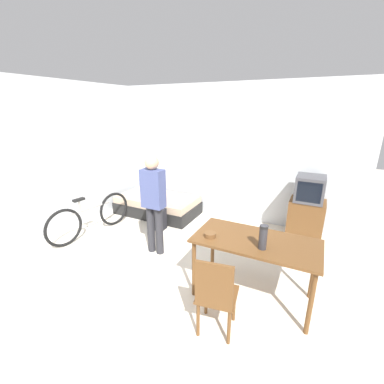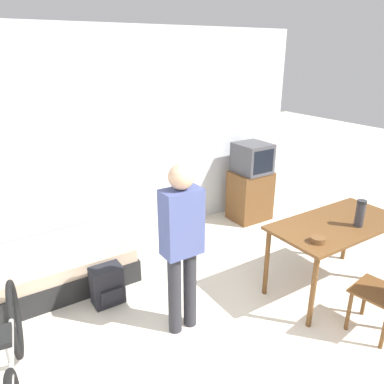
% 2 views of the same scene
% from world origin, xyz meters
% --- Properties ---
extents(ground_plane, '(20.00, 20.00, 0.00)m').
position_xyz_m(ground_plane, '(0.00, 0.00, 0.00)').
color(ground_plane, beige).
extents(wall_back, '(5.45, 0.06, 2.70)m').
position_xyz_m(wall_back, '(0.00, 3.27, 1.35)').
color(wall_back, silver).
rests_on(wall_back, ground_plane).
extents(wall_left, '(0.06, 4.24, 2.70)m').
position_xyz_m(wall_left, '(-2.26, 1.62, 1.35)').
color(wall_left, silver).
rests_on(wall_left, ground_plane).
extents(daybed, '(1.74, 0.95, 0.39)m').
position_xyz_m(daybed, '(-1.16, 2.69, 0.19)').
color(daybed, black).
rests_on(daybed, ground_plane).
extents(tv, '(0.57, 0.48, 1.17)m').
position_xyz_m(tv, '(1.82, 2.83, 0.56)').
color(tv, brown).
rests_on(tv, ground_plane).
extents(dining_table, '(1.42, 0.72, 0.78)m').
position_xyz_m(dining_table, '(1.37, 1.01, 0.69)').
color(dining_table, brown).
rests_on(dining_table, ground_plane).
extents(wooden_chair, '(0.45, 0.45, 0.90)m').
position_xyz_m(wooden_chair, '(1.17, 0.27, 0.50)').
color(wooden_chair, brown).
rests_on(wooden_chair, ground_plane).
extents(bicycle, '(0.30, 1.68, 0.75)m').
position_xyz_m(bicycle, '(-1.68, 1.32, 0.34)').
color(bicycle, black).
rests_on(bicycle, ground_plane).
extents(person_standing, '(0.34, 0.21, 1.58)m').
position_xyz_m(person_standing, '(-0.28, 1.33, 0.91)').
color(person_standing, '#28282D').
rests_on(person_standing, ground_plane).
extents(thermos_flask, '(0.09, 0.09, 0.27)m').
position_xyz_m(thermos_flask, '(1.47, 0.85, 0.93)').
color(thermos_flask, '#2D2D33').
rests_on(thermos_flask, dining_table).
extents(mate_bowl, '(0.14, 0.14, 0.05)m').
position_xyz_m(mate_bowl, '(0.86, 0.84, 0.81)').
color(mate_bowl, brown).
rests_on(mate_bowl, dining_table).
extents(backpack, '(0.31, 0.23, 0.41)m').
position_xyz_m(backpack, '(-0.73, 2.05, 0.20)').
color(backpack, black).
rests_on(backpack, ground_plane).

